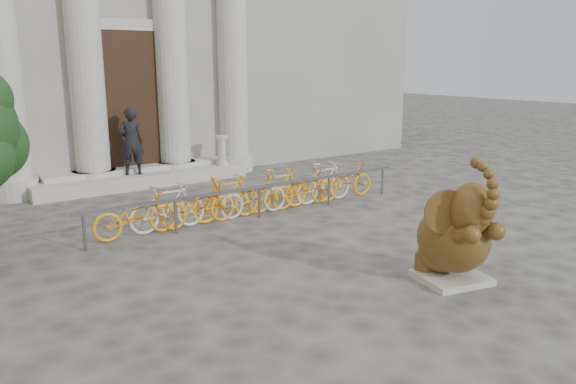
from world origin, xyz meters
TOP-DOWN VIEW (x-y plane):
  - ground at (0.00, 0.00)m, footprint 80.00×80.00m
  - entrance_steps at (0.00, 9.40)m, footprint 6.00×1.20m
  - elephant_statue at (1.33, -0.19)m, footprint 1.33×1.59m
  - bike_rack at (0.86, 4.96)m, footprint 8.00×0.53m
  - pedestrian at (-0.31, 9.27)m, footprint 0.76×0.60m
  - balustrade_post at (2.36, 9.10)m, footprint 0.36×0.36m

SIDE VIEW (x-z plane):
  - ground at x=0.00m, z-range 0.00..0.00m
  - entrance_steps at x=0.00m, z-range 0.00..0.36m
  - bike_rack at x=0.86m, z-range 0.00..1.00m
  - elephant_statue at x=1.33m, z-range -0.28..1.75m
  - balustrade_post at x=2.36m, z-range 0.33..1.21m
  - pedestrian at x=-0.31m, z-range 0.36..2.18m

